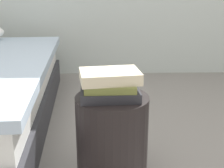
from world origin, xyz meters
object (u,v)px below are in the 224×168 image
at_px(book_cream, 110,76).
at_px(book_charcoal, 110,93).
at_px(side_table, 112,139).
at_px(book_olive, 110,85).

bearing_deg(book_cream, book_charcoal, -100.36).
bearing_deg(side_table, book_charcoal, -135.40).
bearing_deg(book_olive, book_cream, 15.92).
bearing_deg(book_cream, side_table, -27.74).
relative_size(book_charcoal, book_cream, 1.00).
bearing_deg(book_olive, side_table, -16.68).
bearing_deg(side_table, book_cream, 160.28).
xyz_separation_m(side_table, book_olive, (-0.01, 0.00, 0.29)).
distance_m(side_table, book_charcoal, 0.25).
relative_size(side_table, book_olive, 1.93).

